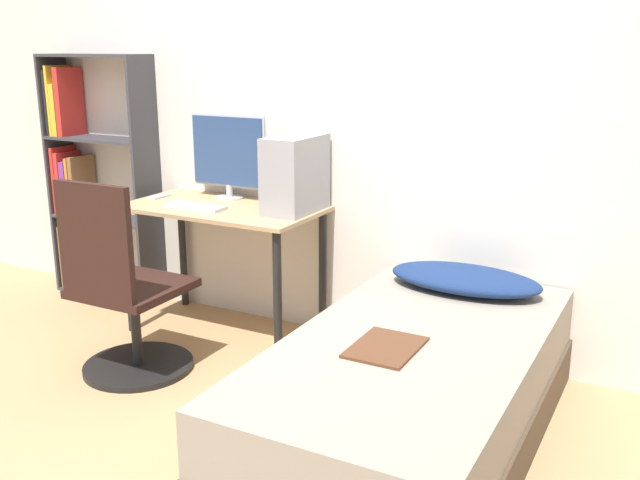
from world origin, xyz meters
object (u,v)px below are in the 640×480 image
Objects in this scene: pc_tower at (295,174)px; monitor at (228,154)px; bed at (412,393)px; keyboard at (195,207)px; office_chair at (124,303)px; bookshelf at (86,186)px.

monitor is at bearing 167.20° from pc_tower.
keyboard is at bearing 160.65° from bed.
pc_tower reaches higher than keyboard.
office_chair is at bearing -91.50° from monitor.
bed is (2.57, -0.80, -0.48)m from bookshelf.
bed is (1.48, 0.05, -0.14)m from office_chair.
monitor is at bearing 88.72° from keyboard.
bookshelf reaches higher than bed.
pc_tower is (0.51, 0.19, 0.19)m from keyboard.
monitor is at bearing 150.51° from bed.
bookshelf is 3.85× the size of pc_tower.
monitor is (1.12, 0.02, 0.28)m from bookshelf.
office_chair is at bearing -177.97° from bed.
bookshelf is at bearing -178.87° from monitor.
keyboard is at bearing -159.21° from pc_tower.
office_chair is 1.49m from bed.
bookshelf is 1.15m from keyboard.
keyboard is (1.11, -0.29, 0.04)m from bookshelf.
bookshelf is at bearing 176.73° from pc_tower.
keyboard is at bearing 88.38° from office_chair.
bed is at bearing -17.29° from bookshelf.
bookshelf is at bearing 165.49° from keyboard.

